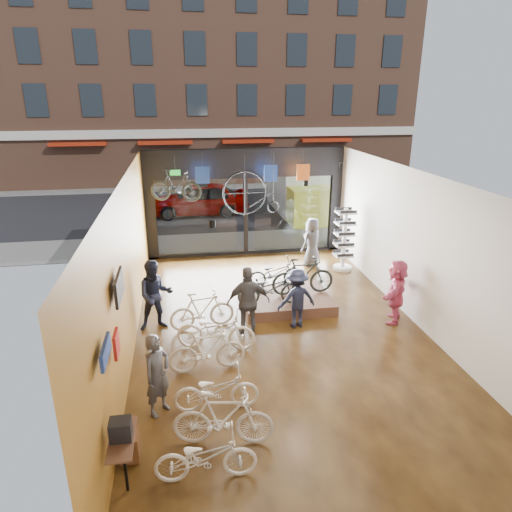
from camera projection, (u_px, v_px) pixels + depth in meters
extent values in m
cube|color=black|center=(281.00, 333.00, 11.25)|extent=(7.00, 12.00, 0.04)
cube|color=black|center=(284.00, 177.00, 9.96)|extent=(7.00, 12.00, 0.04)
cube|color=olive|center=(127.00, 269.00, 10.06)|extent=(0.04, 12.00, 3.80)
cube|color=beige|center=(423.00, 252.00, 11.15)|extent=(0.04, 12.00, 3.80)
cube|color=beige|center=(402.00, 445.00, 5.01)|extent=(7.00, 0.04, 3.80)
cube|color=#198C26|center=(175.00, 173.00, 15.31)|extent=(0.35, 0.06, 0.18)
cube|color=black|center=(223.00, 200.00, 25.19)|extent=(30.00, 18.00, 0.02)
cube|color=slate|center=(242.00, 242.00, 17.92)|extent=(30.00, 2.40, 0.12)
cube|color=slate|center=(216.00, 186.00, 28.88)|extent=(30.00, 2.00, 0.12)
cube|color=brown|center=(210.00, 70.00, 28.88)|extent=(26.00, 5.00, 14.00)
imported|color=gray|center=(199.00, 199.00, 21.92)|extent=(4.62, 1.86, 1.57)
imported|color=beige|center=(206.00, 457.00, 6.84)|extent=(1.57, 0.60, 0.82)
imported|color=beige|center=(223.00, 418.00, 7.49)|extent=(1.75, 0.75, 1.02)
imported|color=beige|center=(216.00, 390.00, 8.37)|extent=(1.58, 0.57, 0.82)
imported|color=beige|center=(207.00, 350.00, 9.53)|extent=(1.65, 0.57, 0.97)
imported|color=beige|center=(216.00, 330.00, 10.36)|extent=(1.90, 1.04, 0.95)
imported|color=beige|center=(202.00, 310.00, 11.29)|extent=(1.68, 0.72, 0.98)
cube|color=#4A2F20|center=(286.00, 301.00, 12.60)|extent=(2.40, 1.80, 0.30)
imported|color=black|center=(270.00, 289.00, 11.88)|extent=(1.74, 0.62, 0.91)
imported|color=black|center=(303.00, 276.00, 12.51)|extent=(1.77, 0.57, 1.05)
imported|color=black|center=(275.00, 273.00, 12.98)|extent=(1.67, 0.74, 0.85)
imported|color=#3F3F44|center=(157.00, 375.00, 8.16)|extent=(0.67, 0.68, 1.59)
imported|color=#161C33|center=(155.00, 295.00, 11.16)|extent=(0.96, 0.80, 1.79)
imported|color=#3F3F44|center=(248.00, 302.00, 10.83)|extent=(1.04, 0.44, 1.76)
imported|color=#161C33|center=(297.00, 298.00, 11.29)|extent=(1.08, 0.73, 1.53)
imported|color=#3F3F44|center=(312.00, 242.00, 15.37)|extent=(0.97, 0.86, 1.66)
imported|color=#CC4C72|center=(396.00, 291.00, 11.55)|extent=(1.23, 1.58, 1.67)
imported|color=black|center=(176.00, 186.00, 13.80)|extent=(1.64, 0.86, 0.95)
cube|color=#1E3F99|center=(203.00, 175.00, 14.82)|extent=(0.45, 0.03, 0.55)
cube|color=#1E3F99|center=(271.00, 173.00, 15.17)|extent=(0.45, 0.03, 0.55)
cube|color=#CC5919|center=(303.00, 172.00, 15.34)|extent=(0.45, 0.03, 0.55)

